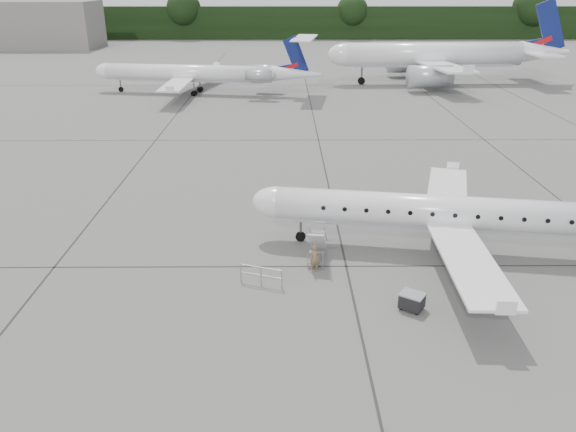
{
  "coord_description": "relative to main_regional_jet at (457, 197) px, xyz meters",
  "views": [
    {
      "loc": [
        -7.78,
        -23.23,
        14.18
      ],
      "look_at": [
        -7.57,
        4.98,
        2.3
      ],
      "focal_mm": 35.0,
      "sensor_mm": 36.0,
      "label": 1
    }
  ],
  "objects": [
    {
      "name": "safety_railing",
      "position": [
        -10.62,
        -3.8,
        -2.78
      ],
      "size": [
        2.1,
        0.8,
        1.0
      ],
      "primitive_type": null,
      "rotation": [
        0.0,
        0.0,
        -0.33
      ],
      "color": "gray",
      "rests_on": "ground"
    },
    {
      "name": "terminal_building",
      "position": [
        -71.67,
        104.73,
        1.72
      ],
      "size": [
        40.0,
        14.0,
        10.0
      ],
      "primitive_type": "cube",
      "color": "slate",
      "rests_on": "ground"
    },
    {
      "name": "bg_regional_left",
      "position": [
        -22.2,
        48.07,
        0.54
      ],
      "size": [
        31.89,
        25.02,
        7.64
      ],
      "primitive_type": null,
      "rotation": [
        0.0,
        0.0,
        -0.15
      ],
      "color": "white",
      "rests_on": "ground"
    },
    {
      "name": "main_regional_jet",
      "position": [
        0.0,
        0.0,
        0.0
      ],
      "size": [
        28.19,
        22.27,
        6.55
      ],
      "primitive_type": null,
      "rotation": [
        0.0,
        0.0,
        -0.16
      ],
      "color": "white",
      "rests_on": "ground"
    },
    {
      "name": "ground",
      "position": [
        -1.67,
        -5.27,
        -3.28
      ],
      "size": [
        320.0,
        320.0,
        0.0
      ],
      "primitive_type": "plane",
      "color": "slate",
      "rests_on": "ground"
    },
    {
      "name": "passenger",
      "position": [
        -7.85,
        -2.37,
        -2.53
      ],
      "size": [
        0.56,
        0.38,
        1.5
      ],
      "primitive_type": "imported",
      "rotation": [
        0.0,
        0.0,
        0.03
      ],
      "color": "brown",
      "rests_on": "ground"
    },
    {
      "name": "baggage_cart",
      "position": [
        -3.53,
        -6.11,
        -2.83
      ],
      "size": [
        1.32,
        1.27,
        0.89
      ],
      "primitive_type": null,
      "rotation": [
        0.0,
        0.0,
        -0.59
      ],
      "color": "black",
      "rests_on": "ground"
    },
    {
      "name": "bg_narrowbody",
      "position": [
        12.3,
        55.57,
        2.61
      ],
      "size": [
        33.63,
        24.79,
        11.77
      ],
      "primitive_type": null,
      "rotation": [
        0.0,
        0.0,
        0.04
      ],
      "color": "white",
      "rests_on": "ground"
    },
    {
      "name": "treeline",
      "position": [
        -1.67,
        124.73,
        0.72
      ],
      "size": [
        260.0,
        4.0,
        8.0
      ],
      "primitive_type": "cube",
      "color": "black",
      "rests_on": "ground"
    },
    {
      "name": "airstair",
      "position": [
        -7.63,
        -1.0,
        -2.25
      ],
      "size": [
        1.24,
        2.59,
        2.05
      ],
      "primitive_type": null,
      "rotation": [
        0.0,
        0.0,
        -0.16
      ],
      "color": "white",
      "rests_on": "ground"
    }
  ]
}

